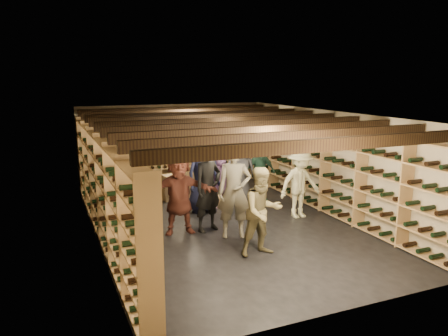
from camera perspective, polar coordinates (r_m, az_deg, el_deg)
ground at (r=9.71m, az=0.32°, el=-7.30°), size 8.00×8.00×0.00m
walls at (r=9.38m, az=0.32°, el=-0.36°), size 5.52×8.02×2.40m
ceiling at (r=9.21m, az=0.33°, el=6.96°), size 5.50×8.00×0.01m
ceiling_joists at (r=9.22m, az=0.33°, el=6.09°), size 5.40×7.12×0.18m
wine_rack_left at (r=8.75m, az=-15.35°, el=-2.52°), size 0.32×7.50×2.15m
wine_rack_right at (r=10.67m, az=13.12°, el=0.12°), size 0.32×7.50×2.15m
wine_rack_back at (r=12.95m, az=-6.37°, el=2.38°), size 4.70×0.30×2.15m
crate_stack_left at (r=11.55m, az=-6.80°, el=-2.51°), size 0.54×0.40×0.68m
crate_stack_right at (r=11.74m, az=-5.42°, el=-2.67°), size 0.59×0.49×0.51m
crate_loose at (r=11.26m, az=-0.62°, el=-4.14°), size 0.51×0.35×0.17m
person_0 at (r=8.67m, az=-12.47°, el=-4.67°), size 0.84×0.66×1.52m
person_1 at (r=9.07m, az=-2.11°, el=-2.61°), size 0.78×0.65×1.84m
person_2 at (r=7.88m, az=5.02°, el=-5.71°), size 0.81×0.64×1.62m
person_3 at (r=10.11m, az=9.90°, el=-1.98°), size 1.06×0.63×1.60m
person_5 at (r=8.98m, az=-5.88°, el=-3.29°), size 1.63×0.76×1.70m
person_6 at (r=10.33m, az=-2.79°, el=-0.69°), size 1.08×0.90×1.89m
person_7 at (r=8.71m, az=1.35°, el=-3.10°), size 0.79×0.64×1.87m
person_9 at (r=9.59m, az=-12.68°, el=-2.78°), size 1.18×0.89×1.62m
person_10 at (r=11.25m, az=4.66°, el=-0.65°), size 0.90×0.39×1.52m
person_11 at (r=10.80m, az=-0.53°, el=-1.22°), size 1.45×0.82×1.49m
person_12 at (r=11.00m, az=2.12°, el=-0.57°), size 0.93×0.76×1.65m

